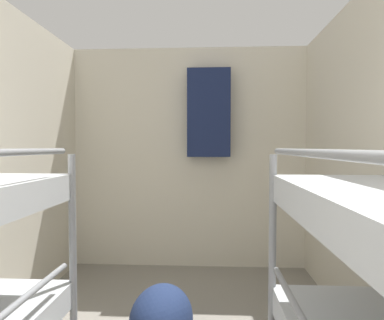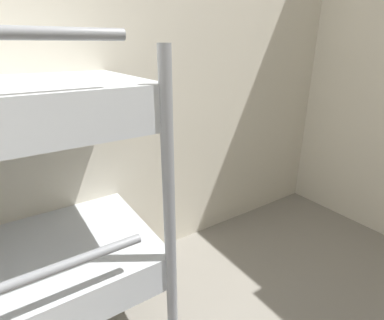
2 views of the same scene
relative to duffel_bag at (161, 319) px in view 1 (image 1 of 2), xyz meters
The scene contains 3 objects.
wall_back 1.84m from the duffel_bag, 87.34° to the left, with size 2.58×0.06×2.33m.
duffel_bag is the anchor object (origin of this frame).
hanging_coat 2.03m from the duffel_bag, 78.46° to the left, with size 0.44×0.12×0.90m.
Camera 1 is at (0.24, 0.45, 1.29)m, focal length 32.00 mm.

